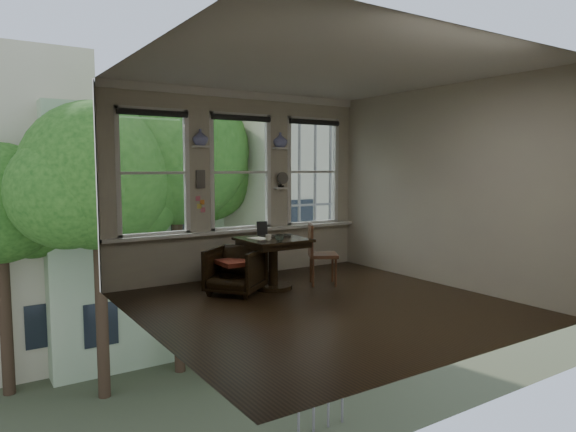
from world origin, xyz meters
TOP-DOWN VIEW (x-y plane):
  - ground at (0.00, 0.00)m, footprint 4.50×4.50m
  - ceiling at (0.00, 0.00)m, footprint 4.50×4.50m
  - wall_back at (0.00, 2.25)m, footprint 4.50×0.00m
  - wall_front at (0.00, -2.25)m, footprint 4.50×0.00m
  - wall_left at (-2.25, 0.00)m, footprint 0.00×4.50m
  - wall_right at (2.25, 0.00)m, footprint 0.00×4.50m
  - window_left at (-1.45, 2.25)m, footprint 1.10×0.12m
  - window_center at (0.00, 2.25)m, footprint 1.10×0.12m
  - window_right at (1.45, 2.25)m, footprint 1.10×0.12m
  - shelf_left at (-0.72, 2.15)m, footprint 0.26×0.16m
  - shelf_right at (0.72, 2.15)m, footprint 0.26×0.16m
  - intercom at (-0.72, 2.18)m, footprint 0.14×0.06m
  - sticky_notes at (-0.72, 2.19)m, footprint 0.16×0.01m
  - desk_fan at (0.72, 2.13)m, footprint 0.20×0.20m
  - vase_left at (-0.72, 2.15)m, footprint 0.24×0.24m
  - vase_right at (0.72, 2.15)m, footprint 0.24×0.24m
  - table at (-0.06, 1.12)m, footprint 0.90×0.90m
  - armchair_left at (-0.66, 1.15)m, footprint 1.01×1.01m
  - cushion_red at (-0.66, 1.15)m, footprint 0.45×0.45m
  - side_chair_right at (0.72, 0.94)m, footprint 0.57×0.57m
  - laptop at (0.16, 1.17)m, footprint 0.34×0.23m
  - mug at (-0.22, 0.97)m, footprint 0.09×0.09m
  - drinking_glass at (-0.14, 0.80)m, footprint 0.15×0.15m
  - tablet at (-0.06, 1.43)m, footprint 0.18×0.12m
  - papers at (-0.24, 1.21)m, footprint 0.27×0.33m

SIDE VIEW (x-z plane):
  - ground at x=0.00m, z-range 0.00..0.00m
  - armchair_left at x=-0.66m, z-range 0.00..0.66m
  - table at x=-0.06m, z-range 0.00..0.75m
  - cushion_red at x=-0.66m, z-range 0.42..0.48m
  - side_chair_right at x=0.72m, z-range 0.00..0.92m
  - papers at x=-0.24m, z-range 0.75..0.75m
  - laptop at x=0.16m, z-range 0.75..0.78m
  - mug at x=-0.22m, z-range 0.75..0.83m
  - drinking_glass at x=-0.14m, z-range 0.75..0.84m
  - tablet at x=-0.06m, z-range 0.75..0.97m
  - sticky_notes at x=-0.72m, z-range 1.13..1.37m
  - wall_back at x=0.00m, z-range -0.75..3.75m
  - wall_front at x=0.00m, z-range -0.75..3.75m
  - wall_left at x=-2.25m, z-range -0.75..3.75m
  - wall_right at x=2.25m, z-range -0.75..3.75m
  - desk_fan at x=0.72m, z-range 1.41..1.65m
  - intercom at x=-0.72m, z-range 1.46..1.74m
  - window_left at x=-1.45m, z-range 0.75..2.65m
  - window_center at x=0.00m, z-range 0.75..2.65m
  - window_right at x=1.45m, z-range 0.75..2.65m
  - shelf_left at x=-0.72m, z-range 2.08..2.12m
  - shelf_right at x=0.72m, z-range 2.08..2.12m
  - vase_left at x=-0.72m, z-range 2.12..2.36m
  - vase_right at x=0.72m, z-range 2.12..2.36m
  - ceiling at x=0.00m, z-range 3.00..3.00m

